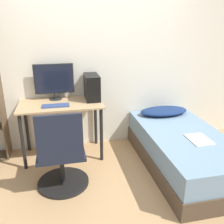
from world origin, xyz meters
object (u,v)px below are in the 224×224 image
(pc_tower, at_px, (92,87))
(bed, at_px, (183,150))
(office_chair, at_px, (62,160))
(keyboard, at_px, (56,106))
(monitor, at_px, (54,80))

(pc_tower, bearing_deg, bed, -33.93)
(office_chair, height_order, keyboard, office_chair)
(office_chair, relative_size, keyboard, 2.81)
(monitor, distance_m, pc_tower, 0.52)
(monitor, xyz_separation_m, pc_tower, (0.50, -0.11, -0.10))
(monitor, relative_size, keyboard, 1.55)
(monitor, bearing_deg, pc_tower, -12.27)
(bed, bearing_deg, pc_tower, 146.07)
(bed, relative_size, keyboard, 5.42)
(office_chair, height_order, pc_tower, pc_tower)
(keyboard, bearing_deg, bed, -17.91)
(bed, relative_size, pc_tower, 4.90)
(pc_tower, bearing_deg, keyboard, -157.04)
(office_chair, bearing_deg, pc_tower, 60.32)
(office_chair, relative_size, pc_tower, 2.54)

